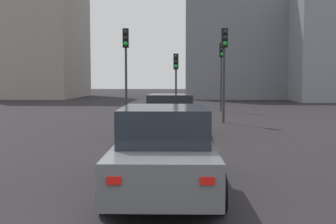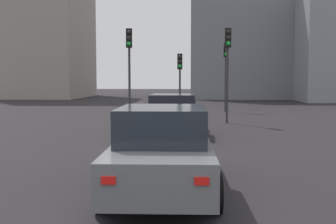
{
  "view_description": "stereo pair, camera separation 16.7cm",
  "coord_description": "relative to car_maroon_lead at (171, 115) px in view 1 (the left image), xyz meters",
  "views": [
    {
      "loc": [
        -5.39,
        -0.38,
        2.12
      ],
      "look_at": [
        5.02,
        0.05,
        1.29
      ],
      "focal_mm": 45.12,
      "sensor_mm": 36.0,
      "label": 1
    },
    {
      "loc": [
        -5.38,
        -0.55,
        2.12
      ],
      "look_at": [
        5.02,
        0.05,
        1.29
      ],
      "focal_mm": 45.12,
      "sensor_mm": 36.0,
      "label": 2
    }
  ],
  "objects": [
    {
      "name": "building_facade_center",
      "position": [
        30.67,
        -6.15,
        6.34
      ],
      "size": [
        8.69,
        11.26,
        14.16
      ],
      "primitive_type": "cube",
      "color": "slate",
      "rests_on": "ground_plane"
    },
    {
      "name": "traffic_light_near_left",
      "position": [
        4.29,
        2.32,
        2.47
      ],
      "size": [
        0.32,
        0.29,
        4.48
      ],
      "rotation": [
        0.0,
        0.0,
        3.21
      ],
      "color": "#2D2D30",
      "rests_on": "ground_plane"
    },
    {
      "name": "traffic_light_near_right",
      "position": [
        8.61,
        0.03,
        1.82
      ],
      "size": [
        0.32,
        0.29,
        3.55
      ],
      "rotation": [
        0.0,
        0.0,
        3.1
      ],
      "color": "#2D2D30",
      "rests_on": "ground_plane"
    },
    {
      "name": "building_facade_left",
      "position": [
        27.99,
        -14.15,
        4.34
      ],
      "size": [
        13.8,
        7.12,
        10.16
      ],
      "primitive_type": "cube",
      "color": "gray",
      "rests_on": "ground_plane"
    },
    {
      "name": "car_grey_second",
      "position": [
        -7.9,
        -0.14,
        0.03
      ],
      "size": [
        4.65,
        2.07,
        1.6
      ],
      "rotation": [
        0.0,
        0.0,
        0.02
      ],
      "color": "slate",
      "rests_on": "ground_plane"
    },
    {
      "name": "building_facade_right",
      "position": [
        31.31,
        15.85,
        7.1
      ],
      "size": [
        11.82,
        8.79,
        15.69
      ],
      "primitive_type": "cube",
      "color": "gray",
      "rests_on": "ground_plane"
    },
    {
      "name": "car_maroon_lead",
      "position": [
        0.0,
        0.0,
        0.0
      ],
      "size": [
        4.29,
        2.17,
        1.54
      ],
      "rotation": [
        0.0,
        0.0,
        -0.03
      ],
      "color": "#510F16",
      "rests_on": "ground_plane"
    },
    {
      "name": "traffic_light_far_right",
      "position": [
        4.32,
        -2.35,
        2.46
      ],
      "size": [
        0.32,
        0.3,
        4.48
      ],
      "rotation": [
        0.0,
        0.0,
        3.23
      ],
      "color": "#2D2D30",
      "rests_on": "ground_plane"
    },
    {
      "name": "traffic_light_far_left",
      "position": [
        11.52,
        -2.82,
        2.41
      ],
      "size": [
        0.32,
        0.29,
        4.39
      ],
      "rotation": [
        0.0,
        0.0,
        3.21
      ],
      "color": "#2D2D30",
      "rests_on": "ground_plane"
    }
  ]
}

